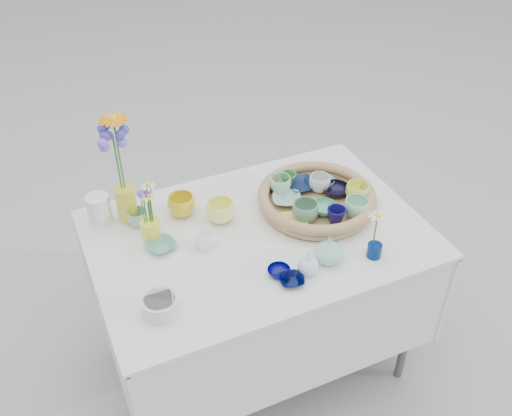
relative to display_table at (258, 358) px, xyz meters
name	(u,v)px	position (x,y,z in m)	size (l,w,h in m)	color
ground	(258,358)	(0.00, 0.00, 0.00)	(80.00, 80.00, 0.00)	#A5A5A5
display_table	(258,358)	(0.00, 0.00, 0.00)	(1.26, 0.86, 0.77)	silver
wicker_tray	(317,199)	(0.28, 0.05, 0.80)	(0.47, 0.47, 0.08)	#9F7B4C
tray_ceramic_0	(301,185)	(0.27, 0.17, 0.80)	(0.12, 0.12, 0.03)	#0C1C42
tray_ceramic_1	(336,190)	(0.38, 0.08, 0.80)	(0.11, 0.11, 0.03)	black
tray_ceramic_2	(357,192)	(0.44, 0.00, 0.82)	(0.10, 0.10, 0.08)	#F6FA54
tray_ceramic_3	(324,208)	(0.28, -0.01, 0.80)	(0.10, 0.10, 0.03)	#45A577
tray_ceramic_4	(305,212)	(0.19, -0.02, 0.82)	(0.10, 0.10, 0.08)	slate
tray_ceramic_5	(287,199)	(0.17, 0.11, 0.80)	(0.12, 0.12, 0.03)	#84B3AC
tray_ceramic_6	(280,185)	(0.18, 0.18, 0.82)	(0.09, 0.09, 0.07)	#9DDFBC
tray_ceramic_7	(320,183)	(0.33, 0.13, 0.82)	(0.09, 0.09, 0.07)	white
tray_ceramic_8	(325,182)	(0.38, 0.15, 0.80)	(0.08, 0.08, 0.03)	#88C8EA
tray_ceramic_9	(336,216)	(0.29, -0.09, 0.82)	(0.07, 0.07, 0.07)	#110D53
tray_ceramic_10	(293,223)	(0.13, -0.03, 0.80)	(0.11, 0.11, 0.03)	#FDFF69
tray_ceramic_11	(356,208)	(0.38, -0.08, 0.82)	(0.10, 0.10, 0.08)	#92DBB7
tray_ceramic_12	(288,180)	(0.23, 0.21, 0.81)	(0.07, 0.07, 0.06)	#398143
loose_ceramic_0	(182,205)	(-0.23, 0.23, 0.81)	(0.11, 0.11, 0.09)	gold
loose_ceramic_1	(220,211)	(-0.10, 0.13, 0.81)	(0.11, 0.11, 0.09)	#F8FB6E
loose_ceramic_2	(161,246)	(-0.36, 0.07, 0.78)	(0.11, 0.11, 0.03)	#5BA788
loose_ceramic_3	(204,240)	(-0.22, 0.00, 0.80)	(0.08, 0.08, 0.07)	white
loose_ceramic_4	(279,272)	(-0.03, -0.24, 0.78)	(0.08, 0.08, 0.03)	#02015C
loose_ceramic_5	(137,218)	(-0.40, 0.24, 0.80)	(0.08, 0.08, 0.06)	#81B7A7
loose_ceramic_6	(292,280)	(-0.01, -0.29, 0.78)	(0.09, 0.09, 0.02)	black
fluted_bowl	(160,306)	(-0.45, -0.24, 0.80)	(0.12, 0.12, 0.06)	silver
bud_vase_paleblue	(309,262)	(0.07, -0.27, 0.82)	(0.07, 0.07, 0.11)	silver
bud_vase_seafoam	(329,250)	(0.16, -0.25, 0.82)	(0.10, 0.10, 0.11)	#8ACCBE
bud_vase_cobalt	(374,250)	(0.33, -0.29, 0.79)	(0.05, 0.05, 0.05)	#001A57
single_daisy	(375,230)	(0.33, -0.28, 0.88)	(0.08, 0.08, 0.14)	white
tall_vase_yellow	(127,204)	(-0.43, 0.29, 0.84)	(0.08, 0.08, 0.15)	gold
gerbera	(119,155)	(-0.42, 0.29, 1.06)	(0.12, 0.12, 0.31)	#FF9400
hydrangea	(117,163)	(-0.43, 0.29, 1.03)	(0.09, 0.09, 0.32)	#3E3FA7
white_pitcher	(99,209)	(-0.53, 0.31, 0.83)	(0.13, 0.09, 0.12)	white
daisy_cup	(151,230)	(-0.38, 0.14, 0.80)	(0.07, 0.07, 0.08)	yellow
daisy_posy	(147,205)	(-0.38, 0.13, 0.93)	(0.09, 0.09, 0.17)	white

